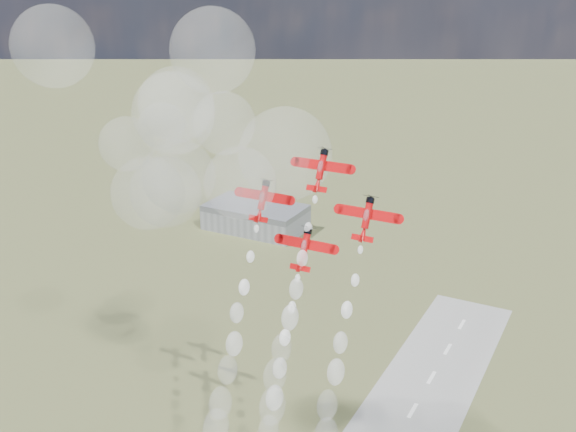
# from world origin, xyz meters

# --- Properties ---
(hangar) EXTENTS (50.00, 28.00, 13.00)m
(hangar) POSITION_xyz_m (-120.00, 180.00, 6.50)
(hangar) COLOR gray
(hangar) RESTS_ON ground
(plane_lead) EXTENTS (13.19, 6.59, 8.75)m
(plane_lead) POSITION_xyz_m (-11.50, 24.97, 87.02)
(plane_lead) COLOR red
(plane_lead) RESTS_ON ground
(plane_left) EXTENTS (13.19, 6.59, 8.75)m
(plane_left) POSITION_xyz_m (-23.78, 21.19, 79.31)
(plane_left) COLOR red
(plane_left) RESTS_ON ground
(plane_right) EXTENTS (13.19, 6.59, 8.75)m
(plane_right) POSITION_xyz_m (0.77, 21.19, 79.31)
(plane_right) COLOR red
(plane_right) RESTS_ON ground
(plane_slot) EXTENTS (13.19, 6.59, 8.75)m
(plane_slot) POSITION_xyz_m (-11.50, 17.41, 71.60)
(plane_slot) COLOR red
(plane_slot) RESTS_ON ground
(smoke_trail_lead) EXTENTS (5.59, 22.90, 42.69)m
(smoke_trail_lead) POSITION_xyz_m (-11.56, 6.13, 49.27)
(smoke_trail_lead) COLOR white
(smoke_trail_lead) RESTS_ON plane_lead
(smoke_trail_left) EXTENTS (5.10, 22.32, 42.51)m
(smoke_trail_left) POSITION_xyz_m (-23.51, 2.72, 41.62)
(smoke_trail_left) COLOR white
(smoke_trail_left) RESTS_ON plane_left
(smoke_trail_right) EXTENTS (5.87, 22.53, 42.32)m
(smoke_trail_right) POSITION_xyz_m (0.69, 2.73, 41.60)
(smoke_trail_right) COLOR white
(smoke_trail_right) RESTS_ON plane_right
(drifted_smoke_cloud) EXTENTS (71.32, 37.71, 56.29)m
(drifted_smoke_cloud) POSITION_xyz_m (-47.94, 25.65, 90.52)
(drifted_smoke_cloud) COLOR white
(drifted_smoke_cloud) RESTS_ON ground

